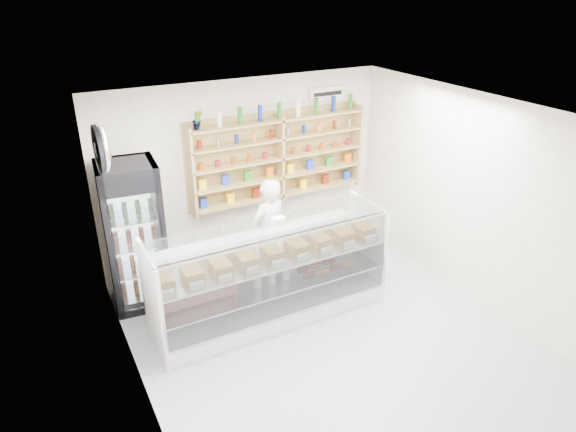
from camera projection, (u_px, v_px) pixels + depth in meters
room at (335, 239)px, 5.80m from camera, size 5.00×5.00×5.00m
display_counter at (270, 290)px, 6.71m from camera, size 3.07×0.92×1.34m
shop_worker at (269, 233)px, 7.21m from camera, size 0.68×0.53×1.63m
drinks_cooler at (135, 236)px, 6.71m from camera, size 0.79×0.77×2.02m
wall_shelving at (280, 157)px, 7.79m from camera, size 2.84×0.28×1.33m
potted_plant at (197, 120)px, 6.95m from camera, size 0.16×0.14×0.27m
security_mirror at (103, 149)px, 5.38m from camera, size 0.15×0.50×0.50m
wall_sign at (327, 93)px, 7.92m from camera, size 0.62×0.03×0.20m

